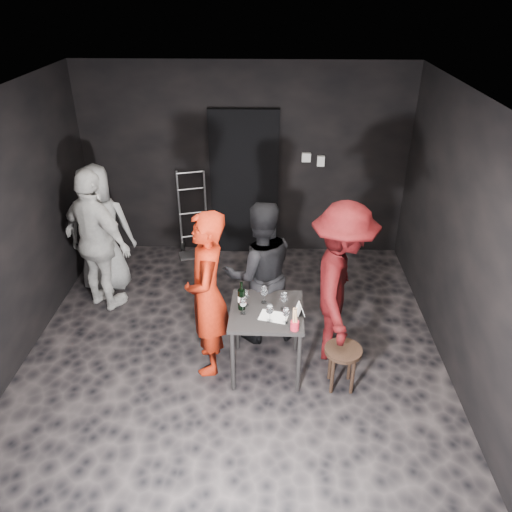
{
  "coord_description": "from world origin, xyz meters",
  "views": [
    {
      "loc": [
        0.38,
        -4.15,
        3.62
      ],
      "look_at": [
        0.23,
        0.25,
        1.13
      ],
      "focal_mm": 35.0,
      "sensor_mm": 36.0,
      "label": 1
    }
  ],
  "objects_px": {
    "hand_truck": "(194,239)",
    "man_maroon": "(342,271)",
    "bystander_grey": "(99,223)",
    "stool": "(343,356)",
    "wine_bottle": "(242,299)",
    "server_red": "(206,281)",
    "bystander_cream": "(95,230)",
    "breadstick_cup": "(295,320)",
    "tasting_table": "(267,318)",
    "woman_black": "(260,267)"
  },
  "relations": [
    {
      "from": "server_red",
      "to": "man_maroon",
      "type": "relative_size",
      "value": 0.99
    },
    {
      "from": "stool",
      "to": "server_red",
      "type": "height_order",
      "value": "server_red"
    },
    {
      "from": "breadstick_cup",
      "to": "tasting_table",
      "type": "bearing_deg",
      "value": 131.06
    },
    {
      "from": "server_red",
      "to": "breadstick_cup",
      "type": "height_order",
      "value": "server_red"
    },
    {
      "from": "server_red",
      "to": "bystander_cream",
      "type": "xyz_separation_m",
      "value": [
        -1.42,
        1.07,
        0.0
      ]
    },
    {
      "from": "bystander_cream",
      "to": "wine_bottle",
      "type": "height_order",
      "value": "bystander_cream"
    },
    {
      "from": "wine_bottle",
      "to": "hand_truck",
      "type": "bearing_deg",
      "value": 109.13
    },
    {
      "from": "bystander_cream",
      "to": "breadstick_cup",
      "type": "xyz_separation_m",
      "value": [
        2.27,
        -1.42,
        -0.18
      ]
    },
    {
      "from": "bystander_grey",
      "to": "hand_truck",
      "type": "bearing_deg",
      "value": -143.33
    },
    {
      "from": "woman_black",
      "to": "server_red",
      "type": "bearing_deg",
      "value": 32.22
    },
    {
      "from": "bystander_grey",
      "to": "breadstick_cup",
      "type": "xyz_separation_m",
      "value": [
        2.38,
        -1.84,
        -0.06
      ]
    },
    {
      "from": "wine_bottle",
      "to": "man_maroon",
      "type": "bearing_deg",
      "value": 14.64
    },
    {
      "from": "stool",
      "to": "server_red",
      "type": "xyz_separation_m",
      "value": [
        -1.34,
        0.28,
        0.66
      ]
    },
    {
      "from": "man_maroon",
      "to": "bystander_cream",
      "type": "xyz_separation_m",
      "value": [
        -2.76,
        0.84,
        -0.01
      ]
    },
    {
      "from": "woman_black",
      "to": "breadstick_cup",
      "type": "distance_m",
      "value": 0.94
    },
    {
      "from": "server_red",
      "to": "man_maroon",
      "type": "height_order",
      "value": "man_maroon"
    },
    {
      "from": "tasting_table",
      "to": "bystander_grey",
      "type": "distance_m",
      "value": 2.63
    },
    {
      "from": "server_red",
      "to": "woman_black",
      "type": "height_order",
      "value": "server_red"
    },
    {
      "from": "stool",
      "to": "wine_bottle",
      "type": "relative_size",
      "value": 1.54
    },
    {
      "from": "tasting_table",
      "to": "bystander_cream",
      "type": "xyz_separation_m",
      "value": [
        -2.01,
        1.11,
        0.39
      ]
    },
    {
      "from": "server_red",
      "to": "stool",
      "type": "bearing_deg",
      "value": 73.01
    },
    {
      "from": "tasting_table",
      "to": "breadstick_cup",
      "type": "xyz_separation_m",
      "value": [
        0.26,
        -0.3,
        0.21
      ]
    },
    {
      "from": "tasting_table",
      "to": "stool",
      "type": "distance_m",
      "value": 0.83
    },
    {
      "from": "server_red",
      "to": "man_maroon",
      "type": "distance_m",
      "value": 1.35
    },
    {
      "from": "tasting_table",
      "to": "bystander_grey",
      "type": "height_order",
      "value": "bystander_grey"
    },
    {
      "from": "stool",
      "to": "bystander_cream",
      "type": "bearing_deg",
      "value": 153.99
    },
    {
      "from": "server_red",
      "to": "woman_black",
      "type": "xyz_separation_m",
      "value": [
        0.51,
        0.52,
        -0.14
      ]
    },
    {
      "from": "hand_truck",
      "to": "bystander_cream",
      "type": "height_order",
      "value": "bystander_cream"
    },
    {
      "from": "stool",
      "to": "woman_black",
      "type": "bearing_deg",
      "value": 135.96
    },
    {
      "from": "tasting_table",
      "to": "man_maroon",
      "type": "bearing_deg",
      "value": 19.93
    },
    {
      "from": "man_maroon",
      "to": "bystander_grey",
      "type": "height_order",
      "value": "man_maroon"
    },
    {
      "from": "woman_black",
      "to": "bystander_cream",
      "type": "relative_size",
      "value": 0.87
    },
    {
      "from": "man_maroon",
      "to": "breadstick_cup",
      "type": "height_order",
      "value": "man_maroon"
    },
    {
      "from": "hand_truck",
      "to": "bystander_grey",
      "type": "bearing_deg",
      "value": -154.04
    },
    {
      "from": "server_red",
      "to": "wine_bottle",
      "type": "relative_size",
      "value": 6.81
    },
    {
      "from": "bystander_grey",
      "to": "breadstick_cup",
      "type": "distance_m",
      "value": 3.01
    },
    {
      "from": "woman_black",
      "to": "wine_bottle",
      "type": "height_order",
      "value": "woman_black"
    },
    {
      "from": "stool",
      "to": "man_maroon",
      "type": "xyz_separation_m",
      "value": [
        -0.0,
        0.5,
        0.67
      ]
    },
    {
      "from": "stool",
      "to": "bystander_cream",
      "type": "relative_size",
      "value": 0.23
    },
    {
      "from": "server_red",
      "to": "wine_bottle",
      "type": "xyz_separation_m",
      "value": [
        0.34,
        -0.04,
        -0.17
      ]
    },
    {
      "from": "stool",
      "to": "wine_bottle",
      "type": "distance_m",
      "value": 1.14
    },
    {
      "from": "wine_bottle",
      "to": "stool",
      "type": "bearing_deg",
      "value": -13.78
    },
    {
      "from": "tasting_table",
      "to": "server_red",
      "type": "height_order",
      "value": "server_red"
    },
    {
      "from": "stool",
      "to": "woman_black",
      "type": "relative_size",
      "value": 0.26
    },
    {
      "from": "tasting_table",
      "to": "man_maroon",
      "type": "height_order",
      "value": "man_maroon"
    },
    {
      "from": "hand_truck",
      "to": "bystander_cream",
      "type": "relative_size",
      "value": 0.61
    },
    {
      "from": "woman_black",
      "to": "bystander_grey",
      "type": "height_order",
      "value": "bystander_grey"
    },
    {
      "from": "server_red",
      "to": "wine_bottle",
      "type": "bearing_deg",
      "value": 78.71
    },
    {
      "from": "hand_truck",
      "to": "man_maroon",
      "type": "height_order",
      "value": "man_maroon"
    },
    {
      "from": "stool",
      "to": "bystander_grey",
      "type": "distance_m",
      "value": 3.41
    }
  ]
}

